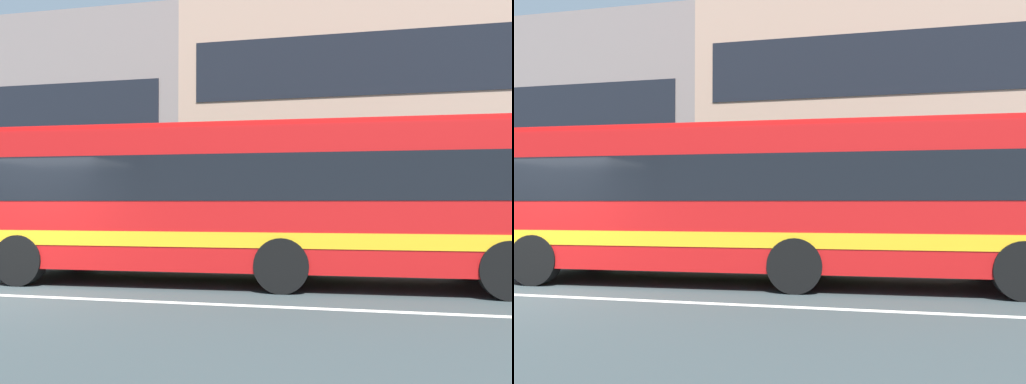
{
  "view_description": "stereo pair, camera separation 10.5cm",
  "coord_description": "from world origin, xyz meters",
  "views": [
    {
      "loc": [
        6.22,
        -7.8,
        1.63
      ],
      "look_at": [
        4.12,
        2.33,
        1.85
      ],
      "focal_mm": 35.43,
      "sensor_mm": 36.0,
      "label": 1
    },
    {
      "loc": [
        6.33,
        -7.78,
        1.63
      ],
      "look_at": [
        4.12,
        2.33,
        1.85
      ],
      "focal_mm": 35.43,
      "sensor_mm": 36.0,
      "label": 2
    }
  ],
  "objects": [
    {
      "name": "transit_bus",
      "position": [
        4.11,
        2.32,
        1.74
      ],
      "size": [
        11.1,
        2.97,
        3.16
      ],
      "color": "red",
      "rests_on": "ground_plane"
    },
    {
      "name": "ground_plane",
      "position": [
        0.0,
        0.0,
        0.0
      ],
      "size": [
        160.0,
        160.0,
        0.0
      ],
      "primitive_type": "plane",
      "color": "#333D3F"
    },
    {
      "name": "apartment_block_right",
      "position": [
        8.51,
        16.03,
        5.71
      ],
      "size": [
        18.37,
        10.9,
        11.42
      ],
      "color": "tan",
      "rests_on": "ground_plane"
    },
    {
      "name": "lane_centre_line",
      "position": [
        0.0,
        0.0,
        0.0
      ],
      "size": [
        60.0,
        0.16,
        0.01
      ],
      "primitive_type": "cube",
      "color": "silver",
      "rests_on": "ground_plane"
    },
    {
      "name": "hedge_row_far",
      "position": [
        -0.29,
        5.97,
        0.44
      ],
      "size": [
        12.79,
        1.1,
        0.89
      ],
      "primitive_type": "cube",
      "color": "#38692C",
      "rests_on": "ground_plane"
    },
    {
      "name": "apartment_block_left",
      "position": [
        -10.71,
        16.03,
        4.77
      ],
      "size": [
        20.08,
        10.9,
        9.55
      ],
      "color": "gray",
      "rests_on": "ground_plane"
    }
  ]
}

